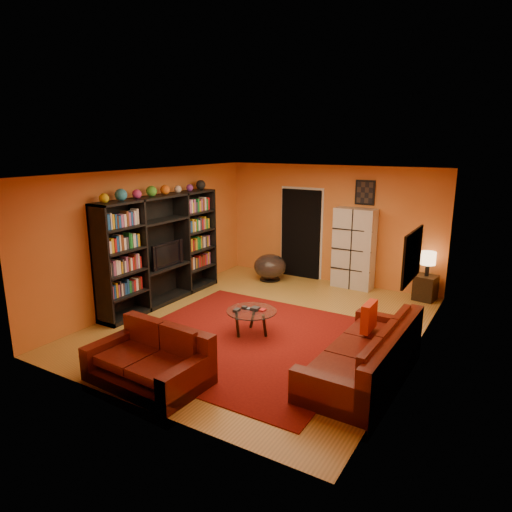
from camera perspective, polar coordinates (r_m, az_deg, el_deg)
The scene contains 20 objects.
floor at distance 8.05m, azimuth 0.86°, elevation -8.43°, with size 6.00×6.00×0.00m, color olive.
ceiling at distance 7.45m, azimuth 0.93°, elevation 10.37°, with size 6.00×6.00×0.00m, color white.
wall_back at distance 10.30m, azimuth 9.29°, elevation 3.92°, with size 6.00×6.00×0.00m, color #CE6E2D.
wall_front at distance 5.37m, azimuth -15.43°, elevation -5.82°, with size 6.00×6.00×0.00m, color #CE6E2D.
wall_left at distance 9.13m, azimuth -12.84°, elevation 2.46°, with size 6.00×6.00×0.00m, color #CE6E2D.
wall_right at distance 6.79m, azimuth 19.48°, elevation -1.95°, with size 6.00×6.00×0.00m, color #CE6E2D.
rug at distance 7.45m, azimuth -1.21°, elevation -10.31°, with size 3.60×3.60×0.01m, color #570C0A.
doorway at distance 10.59m, azimuth 5.63°, elevation 2.77°, with size 0.95×0.10×2.04m, color black.
wall_art_right at distance 6.44m, azimuth 18.97°, elevation -0.00°, with size 0.03×1.00×0.70m, color black.
wall_art_back at distance 9.93m, azimuth 13.47°, elevation 7.73°, with size 0.42×0.03×0.52m, color black.
entertainment_unit at distance 9.03m, azimuth -11.71°, elevation 0.77°, with size 0.45×3.00×2.10m, color black.
tv at distance 9.03m, azimuth -11.37°, elevation 0.24°, with size 0.11×0.85×0.49m, color black.
sofa at distance 6.47m, azimuth 14.03°, elevation -12.00°, with size 1.05×2.46×0.85m.
loveseat at distance 6.33m, azimuth -12.79°, elevation -12.52°, with size 1.62×1.02×0.85m.
throw_pillow at distance 6.83m, azimuth 13.94°, elevation -7.37°, with size 0.12×0.42×0.42m, color red.
coffee_table at distance 7.48m, azimuth -0.55°, elevation -7.17°, with size 0.82×0.82×0.41m.
storage_cabinet at distance 9.99m, azimuth 12.14°, elevation 0.93°, with size 0.86×0.38×1.73m, color #B8B3AA.
bowl_chair at distance 10.40m, azimuth 1.76°, elevation -1.33°, with size 0.74×0.74×0.60m.
side_table at distance 9.74m, azimuth 20.42°, elevation -3.74°, with size 0.40×0.40×0.50m, color black.
table_lamp at distance 9.59m, azimuth 20.72°, elevation -0.34°, with size 0.29×0.29×0.49m.
Camera 1 is at (3.72, -6.44, 3.08)m, focal length 32.00 mm.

